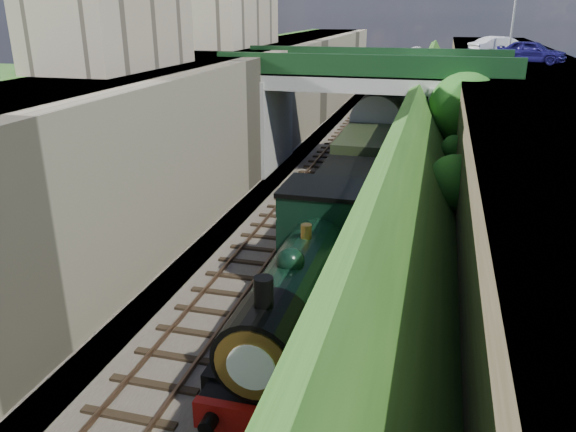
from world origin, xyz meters
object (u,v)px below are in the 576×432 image
object	(u,v)px
locomotive	(304,284)
car_blue	(531,52)
tender	(345,211)
lamppost	(515,7)
road_bridge	(374,108)
car_silver	(502,48)
tree	(466,111)

from	to	relation	value
locomotive	car_blue	bearing A→B (deg)	70.71
tender	lamppost	bearing A→B (deg)	68.18
road_bridge	lamppost	distance (m)	12.15
road_bridge	lamppost	world-z (taller)	lamppost
lamppost	tender	xyz separation A→B (m)	(-7.50, -18.73, -7.95)
locomotive	tender	distance (m)	7.37
road_bridge	locomotive	distance (m)	18.65
lamppost	tender	distance (m)	21.69
car_silver	locomotive	bearing A→B (deg)	139.25
car_blue	locomotive	distance (m)	26.57
lamppost	car_blue	xyz separation A→B (m)	(1.12, -1.48, -2.62)
tree	locomotive	bearing A→B (deg)	-107.29
road_bridge	tender	xyz separation A→B (m)	(0.26, -11.16, -2.46)
tree	car_blue	bearing A→B (deg)	67.61
car_silver	locomotive	distance (m)	29.19
tree	tender	world-z (taller)	tree
road_bridge	locomotive	bearing A→B (deg)	-89.21
locomotive	road_bridge	bearing A→B (deg)	90.79
car_silver	tree	bearing A→B (deg)	142.75
car_blue	car_silver	size ratio (longest dim) A/B	0.93
car_blue	tender	size ratio (longest dim) A/B	0.69
road_bridge	car_silver	distance (m)	12.26
car_blue	car_silver	xyz separation A→B (m)	(-1.45, 3.22, 0.03)
lamppost	locomotive	distance (m)	28.21
locomotive	tender	xyz separation A→B (m)	(-0.00, 7.36, -0.27)
lamppost	tree	bearing A→B (deg)	-104.28
road_bridge	car_silver	world-z (taller)	car_silver
tree	tender	xyz separation A→B (m)	(-4.71, -7.78, -3.03)
tree	car_silver	size ratio (longest dim) A/B	1.49
tree	locomotive	size ratio (longest dim) A/B	0.65
tree	car_blue	xyz separation A→B (m)	(3.90, 9.48, 2.30)
lamppost	locomotive	bearing A→B (deg)	-106.04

